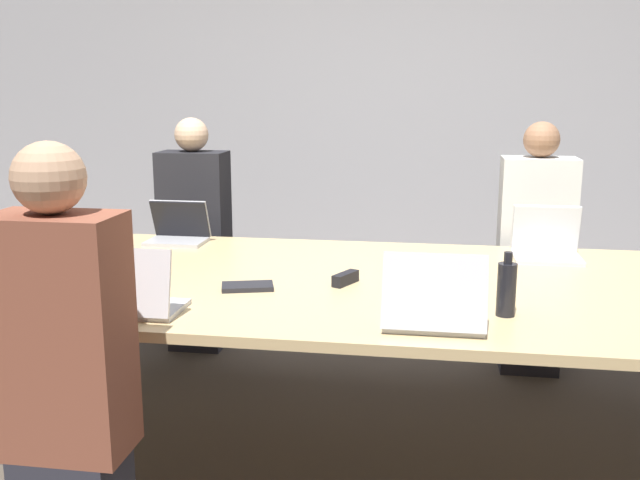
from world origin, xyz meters
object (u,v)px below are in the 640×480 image
at_px(laptop_near_midright, 434,307).
at_px(person_near_left, 65,376).
at_px(laptop_far_left, 178,230).
at_px(laptop_near_left, 136,296).
at_px(person_far_right, 534,254).
at_px(bottle_near_midright, 506,288).
at_px(laptop_far_right, 546,243).
at_px(person_far_left, 195,239).
at_px(stapler, 345,278).

height_order(laptop_near_midright, person_near_left, person_near_left).
height_order(laptop_far_left, laptop_near_left, laptop_near_left).
bearing_deg(person_far_right, bottle_near_midright, -101.59).
xyz_separation_m(laptop_far_right, person_far_right, (0.01, 0.46, -0.16)).
bearing_deg(person_far_left, person_far_right, -1.57).
distance_m(laptop_far_right, bottle_near_midright, 1.00).
distance_m(laptop_far_right, laptop_near_midright, 1.27).
distance_m(laptop_far_right, person_near_left, 2.33).
relative_size(laptop_far_left, person_far_left, 0.22).
distance_m(laptop_near_midright, bottle_near_midright, 0.32).
height_order(person_far_right, bottle_near_midright, person_far_right).
bearing_deg(laptop_near_left, person_near_left, 81.81).
height_order(laptop_far_right, person_far_right, person_far_right).
xyz_separation_m(person_far_right, laptop_near_midright, (-0.55, -1.61, 0.16)).
distance_m(laptop_far_right, person_far_right, 0.49).
bearing_deg(person_near_left, person_far_left, -82.09).
height_order(person_far_left, stapler, person_far_left).
relative_size(person_far_right, stapler, 9.14).
height_order(person_far_left, laptop_far_right, person_far_left).
xyz_separation_m(laptop_far_left, person_far_right, (1.92, 0.40, -0.15)).
relative_size(person_far_left, laptop_far_right, 4.37).
height_order(laptop_near_midright, stapler, laptop_near_midright).
distance_m(person_far_right, stapler, 1.44).
bearing_deg(bottle_near_midright, person_far_right, 78.41).
height_order(laptop_far_right, laptop_near_left, laptop_near_left).
height_order(bottle_near_midright, laptop_near_left, laptop_near_left).
relative_size(laptop_near_left, stapler, 1.99).
height_order(bottle_near_midright, stapler, bottle_near_midright).
bearing_deg(laptop_far_left, laptop_near_midright, -41.52).
distance_m(laptop_near_left, person_near_left, 0.45).
distance_m(laptop_far_left, laptop_near_left, 1.27).
height_order(laptop_far_left, bottle_near_midright, bottle_near_midright).
bearing_deg(person_near_left, laptop_far_left, -82.13).
height_order(laptop_near_left, person_near_left, person_near_left).
height_order(laptop_far_left, laptop_far_right, laptop_far_right).
distance_m(person_far_left, bottle_near_midright, 2.25).
height_order(person_far_left, laptop_near_left, person_far_left).
bearing_deg(laptop_far_left, bottle_near_midright, -32.13).
distance_m(person_far_right, laptop_near_midright, 1.71).
relative_size(person_far_left, laptop_near_left, 4.62).
bearing_deg(laptop_near_midright, person_far_right, -108.93).
bearing_deg(stapler, laptop_near_midright, -28.61).
bearing_deg(person_far_right, person_far_left, 178.43).
relative_size(laptop_far_left, stapler, 2.04).
height_order(laptop_near_midright, bottle_near_midright, laptop_near_midright).
bearing_deg(bottle_near_midright, laptop_near_midright, -144.15).
distance_m(person_far_left, laptop_far_right, 2.05).
bearing_deg(person_near_left, laptop_far_right, -136.41).
xyz_separation_m(laptop_near_left, stapler, (0.71, 0.54, -0.05)).
relative_size(person_far_left, laptop_near_midright, 4.01).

